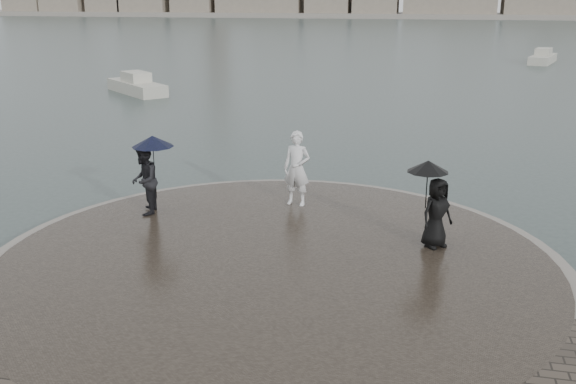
# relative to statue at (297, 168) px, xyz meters

# --- Properties ---
(ground) EXTENTS (400.00, 400.00, 0.00)m
(ground) POSITION_rel_statue_xyz_m (0.30, -7.19, -1.36)
(ground) COLOR #2B3835
(ground) RESTS_ON ground
(kerb_ring) EXTENTS (12.50, 12.50, 0.32)m
(kerb_ring) POSITION_rel_statue_xyz_m (0.30, -3.69, -1.20)
(kerb_ring) COLOR gray
(kerb_ring) RESTS_ON ground
(quay_tip) EXTENTS (11.90, 11.90, 0.36)m
(quay_tip) POSITION_rel_statue_xyz_m (0.30, -3.69, -1.18)
(quay_tip) COLOR #2D261E
(quay_tip) RESTS_ON ground
(statue) EXTENTS (0.80, 0.59, 2.00)m
(statue) POSITION_rel_statue_xyz_m (0.00, 0.00, 0.00)
(statue) COLOR white
(statue) RESTS_ON quay_tip
(visitor_left) EXTENTS (1.22, 1.14, 2.04)m
(visitor_left) POSITION_rel_statue_xyz_m (-3.58, -1.56, 0.13)
(visitor_left) COLOR black
(visitor_left) RESTS_ON quay_tip
(visitor_right) EXTENTS (1.17, 1.01, 1.95)m
(visitor_right) POSITION_rel_statue_xyz_m (3.57, -2.24, 0.06)
(visitor_right) COLOR black
(visitor_right) RESTS_ON quay_tip
(boats) EXTENTS (37.36, 29.55, 1.50)m
(boats) POSITION_rel_statue_xyz_m (5.95, 33.33, -0.98)
(boats) COLOR beige
(boats) RESTS_ON ground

